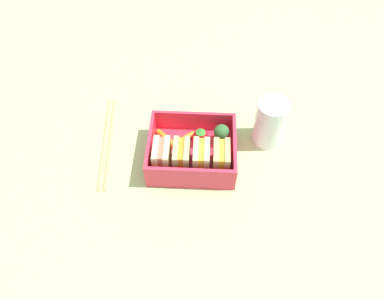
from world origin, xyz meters
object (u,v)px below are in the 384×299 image
at_px(carrot_stick_far_left, 185,138).
at_px(sandwich_center, 181,157).
at_px(sandwich_center_right, 162,156).
at_px(carrot_stick_left, 167,139).
at_px(drinking_glass, 270,123).
at_px(strawberry_far_left, 200,137).
at_px(sandwich_left, 221,158).
at_px(sandwich_center_left, 201,158).
at_px(broccoli_floret, 222,133).
at_px(chopstick_pair, 107,141).

bearing_deg(carrot_stick_far_left, sandwich_center, 88.12).
bearing_deg(sandwich_center_right, sandwich_center, 180.00).
bearing_deg(sandwich_center, carrot_stick_left, -60.17).
height_order(carrot_stick_left, drinking_glass, drinking_glass).
xyz_separation_m(strawberry_far_left, drinking_glass, (-0.13, -0.02, 0.02)).
bearing_deg(sandwich_center, carrot_stick_far_left, -91.88).
bearing_deg(sandwich_left, carrot_stick_left, -28.61).
bearing_deg(sandwich_center_left, sandwich_left, 180.00).
distance_m(sandwich_center, strawberry_far_left, 0.06).
distance_m(strawberry_far_left, carrot_stick_left, 0.06).
distance_m(sandwich_center, broccoli_floret, 0.09).
relative_size(sandwich_center_right, strawberry_far_left, 1.47).
distance_m(sandwich_center_right, strawberry_far_left, 0.09).
height_order(sandwich_left, chopstick_pair, sandwich_left).
distance_m(sandwich_left, sandwich_center_right, 0.10).
xyz_separation_m(sandwich_center, chopstick_pair, (0.15, -0.06, -0.04)).
relative_size(carrot_stick_left, drinking_glass, 0.54).
distance_m(sandwich_center_right, chopstick_pair, 0.13).
bearing_deg(sandwich_left, drinking_glass, -138.83).
relative_size(sandwich_left, carrot_stick_left, 1.03).
height_order(sandwich_center_left, broccoli_floret, sandwich_center_left).
height_order(broccoli_floret, drinking_glass, drinking_glass).
distance_m(sandwich_center_left, carrot_stick_left, 0.09).
xyz_separation_m(sandwich_center_left, broccoli_floret, (-0.04, -0.06, -0.00)).
relative_size(sandwich_center_left, carrot_stick_left, 1.03).
distance_m(sandwich_center_left, drinking_glass, 0.15).
bearing_deg(sandwich_center, sandwich_center_left, 180.00).
bearing_deg(sandwich_center_left, chopstick_pair, -16.82).
relative_size(sandwich_center, sandwich_center_right, 1.00).
relative_size(sandwich_center_left, sandwich_center_right, 1.00).
bearing_deg(sandwich_center_right, drinking_glass, -158.02).
xyz_separation_m(broccoli_floret, drinking_glass, (-0.09, -0.02, 0.01)).
distance_m(sandwich_center_right, carrot_stick_left, 0.06).
relative_size(sandwich_left, broccoli_floret, 1.27).
height_order(sandwich_left, carrot_stick_far_left, sandwich_left).
bearing_deg(strawberry_far_left, carrot_stick_far_left, -9.19).
relative_size(sandwich_center_left, chopstick_pair, 0.25).
xyz_separation_m(sandwich_left, drinking_glass, (-0.09, -0.08, 0.01)).
relative_size(sandwich_left, sandwich_center, 1.00).
relative_size(broccoli_floret, carrot_stick_left, 0.81).
height_order(sandwich_left, sandwich_center_left, same).
bearing_deg(chopstick_pair, sandwich_center_left, 163.18).
bearing_deg(carrot_stick_left, sandwich_center_right, 86.76).
distance_m(sandwich_center_right, broccoli_floret, 0.12).
distance_m(broccoli_floret, carrot_stick_left, 0.10).
bearing_deg(sandwich_center_right, broccoli_floret, -150.94).
bearing_deg(sandwich_center_left, sandwich_center_right, 0.00).
relative_size(carrot_stick_far_left, carrot_stick_left, 0.81).
relative_size(chopstick_pair, drinking_glass, 2.25).
bearing_deg(broccoli_floret, sandwich_center, 39.69).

